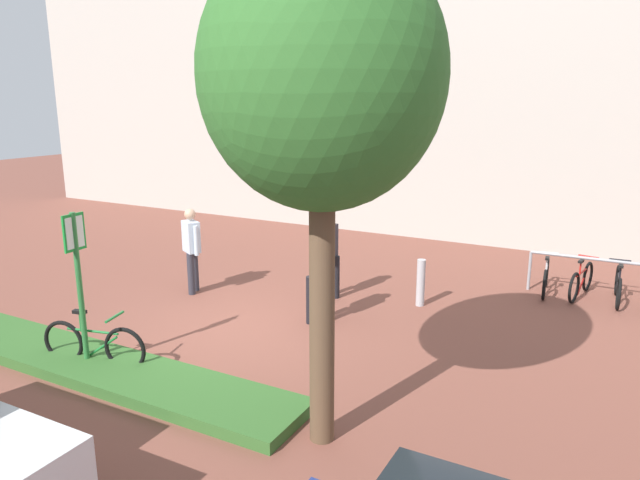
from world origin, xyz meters
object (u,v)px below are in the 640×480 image
(tree_sidewalk, at_px, (322,78))
(parking_sign_post, at_px, (78,268))
(bike_at_sign, at_px, (94,344))
(bollard_steel, at_px, (421,283))
(person_casual_tan, at_px, (320,268))
(bike_rack_cluster, at_px, (599,282))
(person_suited_dark, at_px, (328,250))
(person_shirt_blue, at_px, (192,245))

(tree_sidewalk, bearing_deg, parking_sign_post, -179.54)
(bike_at_sign, height_order, bollard_steel, bollard_steel)
(tree_sidewalk, distance_m, parking_sign_post, 4.58)
(tree_sidewalk, bearing_deg, person_casual_tan, 118.64)
(parking_sign_post, height_order, bike_rack_cluster, parking_sign_post)
(parking_sign_post, distance_m, person_suited_dark, 4.69)
(person_casual_tan, bearing_deg, tree_sidewalk, -61.36)
(parking_sign_post, xyz_separation_m, person_shirt_blue, (-0.88, 3.38, -0.53))
(bike_at_sign, height_order, bike_rack_cluster, bike_at_sign)
(person_suited_dark, bearing_deg, person_shirt_blue, -159.37)
(parking_sign_post, xyz_separation_m, bike_at_sign, (0.06, 0.10, -1.17))
(bike_at_sign, relative_size, bollard_steel, 1.83)
(parking_sign_post, distance_m, person_casual_tan, 3.86)
(bike_rack_cluster, bearing_deg, parking_sign_post, -133.21)
(bike_rack_cluster, xyz_separation_m, person_shirt_blue, (-7.24, -3.39, 0.64))
(bike_at_sign, xyz_separation_m, bike_rack_cluster, (6.30, 6.67, -0.00))
(bike_rack_cluster, distance_m, person_casual_tan, 5.59)
(person_suited_dark, bearing_deg, bike_at_sign, -110.97)
(bollard_steel, bearing_deg, person_suited_dark, -164.99)
(bike_rack_cluster, relative_size, person_suited_dark, 1.55)
(bollard_steel, height_order, person_casual_tan, person_casual_tan)
(parking_sign_post, bearing_deg, bike_rack_cluster, 46.79)
(tree_sidewalk, relative_size, person_shirt_blue, 3.14)
(tree_sidewalk, distance_m, bike_rack_cluster, 8.07)
(bollard_steel, height_order, person_suited_dark, person_suited_dark)
(person_casual_tan, bearing_deg, bike_at_sign, -123.81)
(tree_sidewalk, distance_m, person_casual_tan, 4.69)
(person_casual_tan, bearing_deg, bollard_steel, 51.77)
(bollard_steel, distance_m, person_suited_dark, 1.86)
(parking_sign_post, relative_size, bike_rack_cluster, 0.87)
(person_casual_tan, bearing_deg, parking_sign_post, -123.71)
(tree_sidewalk, height_order, bollard_steel, tree_sidewalk)
(bollard_steel, bearing_deg, person_casual_tan, -128.23)
(parking_sign_post, bearing_deg, person_casual_tan, 56.29)
(tree_sidewalk, distance_m, bollard_steel, 5.97)
(bike_rack_cluster, distance_m, bollard_steel, 3.55)
(tree_sidewalk, relative_size, parking_sign_post, 2.34)
(parking_sign_post, xyz_separation_m, bike_rack_cluster, (6.36, 6.77, -1.17))
(parking_sign_post, bearing_deg, person_shirt_blue, 104.52)
(parking_sign_post, height_order, bollard_steel, parking_sign_post)
(bike_at_sign, height_order, person_shirt_blue, person_shirt_blue)
(parking_sign_post, relative_size, person_suited_dark, 1.34)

